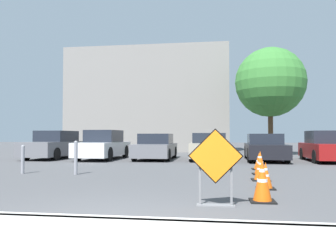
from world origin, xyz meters
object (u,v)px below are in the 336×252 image
parked_car_sixth (326,148)px  parked_car_fifth (265,148)px  parked_car_third (156,147)px  traffic_cone_fifth (259,161)px  parked_car_second (104,146)px  bollard_nearest (76,157)px  traffic_cone_third (261,169)px  road_closed_sign (215,164)px  traffic_cone_fourth (260,163)px  parked_car_nearest (56,146)px  parked_car_fourth (209,147)px  bollard_second (23,158)px  traffic_cone_nearest (262,181)px  traffic_cone_second (266,176)px

parked_car_sixth → parked_car_fifth: bearing=-4.9°
parked_car_sixth → parked_car_third: bearing=-0.7°
parked_car_sixth → traffic_cone_fifth: bearing=51.1°
parked_car_second → bollard_nearest: bearing=102.5°
traffic_cone_fifth → traffic_cone_third: bearing=-97.1°
road_closed_sign → traffic_cone_third: size_ratio=2.17×
traffic_cone_fourth → bollard_nearest: size_ratio=0.69×
parked_car_nearest → traffic_cone_third: bearing=146.1°
parked_car_fourth → bollard_second: (-6.06, -7.16, -0.15)m
traffic_cone_fourth → parked_car_second: 9.57m
parked_car_nearest → parked_car_third: parked_car_nearest is taller
traffic_cone_fifth → parked_car_nearest: parked_car_nearest is taller
road_closed_sign → parked_car_fourth: bearing=91.3°
parked_car_sixth → bollard_second: size_ratio=4.37×
traffic_cone_nearest → parked_car_second: 12.61m
traffic_cone_third → parked_car_third: (-4.37, 7.76, 0.33)m
parked_car_third → parked_car_fourth: size_ratio=1.01×
traffic_cone_third → parked_car_third: parked_car_third is taller
parked_car_fifth → bollard_nearest: (-7.04, -7.07, -0.07)m
traffic_cone_fifth → parked_car_second: bearing=149.3°
parked_car_fifth → parked_car_sixth: bearing=175.9°
bollard_second → traffic_cone_second: bearing=-15.9°
traffic_cone_second → parked_car_second: bearing=128.1°
parked_car_third → parked_car_sixth: (8.48, -0.40, 0.05)m
traffic_cone_second → bollard_second: bearing=164.1°
bollard_nearest → parked_car_sixth: bearing=34.3°
traffic_cone_nearest → bollard_second: 8.10m
bollard_second → traffic_cone_third: bearing=-4.7°
parked_car_nearest → bollard_second: parked_car_nearest is taller
traffic_cone_fourth → traffic_cone_fifth: size_ratio=1.20×
traffic_cone_nearest → parked_car_fifth: parked_car_fifth is taller
bollard_second → parked_car_sixth: bearing=29.9°
traffic_cone_fourth → parked_car_second: size_ratio=0.16×
parked_car_nearest → parked_car_fourth: (8.48, 0.06, -0.05)m
parked_car_nearest → parked_car_fifth: size_ratio=0.98×
parked_car_nearest → parked_car_fourth: 8.48m
road_closed_sign → traffic_cone_fourth: size_ratio=1.82×
traffic_cone_third → parked_car_fifth: size_ratio=0.13×
parked_car_fourth → parked_car_sixth: size_ratio=1.00×
parked_car_nearest → traffic_cone_fourth: bearing=152.2°
traffic_cone_fifth → parked_car_second: parked_car_second is taller
traffic_cone_fourth → parked_car_nearest: (-10.22, 6.25, 0.34)m
traffic_cone_nearest → parked_car_nearest: (-9.62, 10.79, 0.31)m
traffic_cone_fourth → parked_car_sixth: 7.07m
traffic_cone_nearest → bollard_second: bearing=152.9°
traffic_cone_second → traffic_cone_fourth: traffic_cone_fourth is taller
parked_car_fifth → traffic_cone_fifth: bearing=81.8°
road_closed_sign → traffic_cone_fifth: 6.86m
road_closed_sign → parked_car_fifth: size_ratio=0.29×
traffic_cone_fifth → bollard_second: bollard_second is taller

